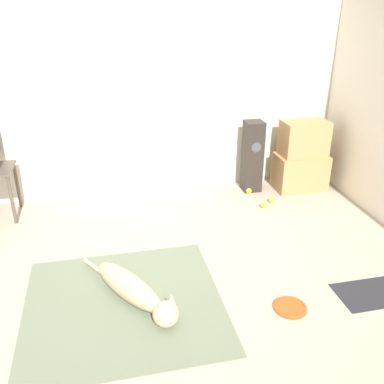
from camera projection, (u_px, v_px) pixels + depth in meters
ground_plane at (141, 303)px, 3.28m from camera, size 12.00×12.00×0.00m
wall_back at (114, 84)px, 4.60m from camera, size 8.00×0.06×2.55m
area_rug at (124, 304)px, 3.26m from camera, size 1.48×1.41×0.01m
dog at (135, 291)px, 3.22m from camera, size 0.67×0.99×0.25m
frisbee at (290, 307)px, 3.21m from camera, size 0.25×0.25×0.03m
cardboard_box_lower at (300, 172)px, 5.13m from camera, size 0.60×0.37×0.43m
cardboard_box_upper at (304, 138)px, 4.97m from camera, size 0.52×0.32×0.40m
floor_speaker at (252, 156)px, 5.01m from camera, size 0.21×0.21×0.85m
tennis_ball_by_boxes at (264, 205)px, 4.73m from camera, size 0.07×0.07×0.07m
tennis_ball_near_speaker at (272, 200)px, 4.84m from camera, size 0.07×0.07×0.07m
tennis_ball_loose_on_carpet at (249, 191)px, 5.07m from camera, size 0.07×0.07×0.07m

